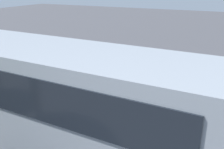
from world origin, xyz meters
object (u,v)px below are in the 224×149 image
(spectator_left, at_px, (120,90))
(spectator_far_right, at_px, (55,76))
(spectator_centre, at_px, (96,82))
(stunt_motorcycle, at_px, (119,64))
(parked_motorcycle_silver, at_px, (159,122))
(parked_motorcycle_dark, at_px, (39,96))
(tour_bus, at_px, (55,103))
(spectator_right, at_px, (72,82))
(traffic_cone, at_px, (165,77))
(spectator_far_left, at_px, (146,92))

(spectator_left, relative_size, spectator_far_right, 0.97)
(spectator_centre, relative_size, spectator_far_right, 1.03)
(stunt_motorcycle, bearing_deg, spectator_centre, 96.95)
(parked_motorcycle_silver, relative_size, parked_motorcycle_dark, 1.02)
(tour_bus, bearing_deg, parked_motorcycle_silver, -136.31)
(spectator_centre, xyz_separation_m, stunt_motorcycle, (0.35, -2.90, -0.06))
(parked_motorcycle_silver, height_order, parked_motorcycle_dark, same)
(tour_bus, bearing_deg, parked_motorcycle_dark, -39.67)
(spectator_right, relative_size, traffic_cone, 2.82)
(spectator_centre, bearing_deg, spectator_left, 175.01)
(parked_motorcycle_silver, xyz_separation_m, traffic_cone, (1.11, -4.76, -0.18))
(tour_bus, xyz_separation_m, spectator_left, (-0.60, -3.11, -0.66))
(spectator_far_left, xyz_separation_m, parked_motorcycle_silver, (-0.77, 0.86, -0.61))
(spectator_far_left, xyz_separation_m, parked_motorcycle_dark, (4.25, 0.99, -0.61))
(spectator_left, height_order, stunt_motorcycle, stunt_motorcycle)
(parked_motorcycle_dark, bearing_deg, spectator_right, -149.85)
(spectator_far_left, xyz_separation_m, spectator_far_right, (4.18, -0.01, -0.06))
(spectator_far_left, bearing_deg, spectator_far_right, -0.17)
(spectator_left, bearing_deg, spectator_centre, -4.99)
(spectator_far_right, distance_m, traffic_cone, 5.52)
(spectator_far_right, relative_size, parked_motorcycle_silver, 0.84)
(spectator_far_left, distance_m, stunt_motorcycle, 3.85)
(spectator_far_left, distance_m, spectator_right, 3.09)
(spectator_left, bearing_deg, parked_motorcycle_dark, 16.40)
(spectator_far_left, height_order, parked_motorcycle_silver, spectator_far_left)
(parked_motorcycle_silver, distance_m, parked_motorcycle_dark, 5.02)
(spectator_centre, bearing_deg, spectator_right, 20.85)
(spectator_centre, distance_m, stunt_motorcycle, 2.92)
(spectator_far_left, height_order, stunt_motorcycle, spectator_far_left)
(stunt_motorcycle, bearing_deg, spectator_left, 115.80)
(spectator_centre, height_order, spectator_right, same)
(spectator_left, relative_size, stunt_motorcycle, 0.82)
(spectator_centre, bearing_deg, traffic_cone, -114.92)
(parked_motorcycle_silver, xyz_separation_m, stunt_motorcycle, (3.25, -3.81, 0.52))
(tour_bus, relative_size, spectator_right, 5.60)
(spectator_far_right, distance_m, stunt_motorcycle, 3.39)
(tour_bus, distance_m, parked_motorcycle_dark, 3.59)
(spectator_centre, xyz_separation_m, traffic_cone, (-1.79, -3.85, -0.76))
(spectator_far_left, relative_size, spectator_far_right, 1.06)
(tour_bus, xyz_separation_m, parked_motorcycle_silver, (-2.41, -2.30, -1.16))
(spectator_centre, relative_size, parked_motorcycle_silver, 0.87)
(spectator_left, distance_m, stunt_motorcycle, 3.33)
(spectator_far_right, bearing_deg, parked_motorcycle_dark, 86.37)
(spectator_left, bearing_deg, tour_bus, 79.02)
(spectator_right, xyz_separation_m, spectator_far_right, (1.11, -0.32, -0.03))
(spectator_far_left, relative_size, spectator_left, 1.09)
(spectator_right, distance_m, parked_motorcycle_dark, 1.47)
(parked_motorcycle_silver, bearing_deg, tour_bus, 43.69)
(spectator_far_right, bearing_deg, traffic_cone, -134.69)
(spectator_left, distance_m, spectator_centre, 1.10)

